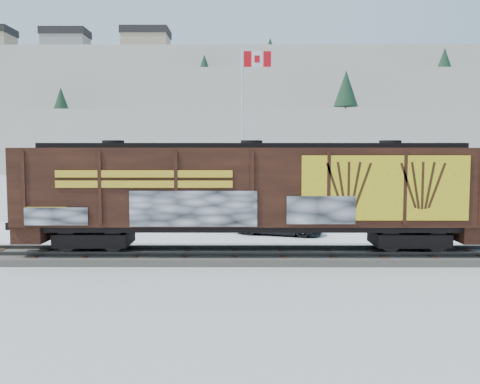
{
  "coord_description": "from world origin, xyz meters",
  "views": [
    {
      "loc": [
        0.3,
        -22.2,
        4.57
      ],
      "look_at": [
        0.23,
        3.0,
        2.58
      ],
      "focal_mm": 40.0,
      "sensor_mm": 36.0,
      "label": 1
    }
  ],
  "objects_px": {
    "hopper_railcar": "(252,190)",
    "car_white": "(248,215)",
    "car_silver": "(197,217)",
    "car_dark": "(278,222)",
    "flagpole": "(244,158)"
  },
  "relations": [
    {
      "from": "hopper_railcar",
      "to": "car_white",
      "type": "distance_m",
      "value": 8.3
    },
    {
      "from": "car_silver",
      "to": "car_white",
      "type": "distance_m",
      "value": 2.91
    },
    {
      "from": "car_silver",
      "to": "car_dark",
      "type": "distance_m",
      "value": 4.83
    },
    {
      "from": "car_dark",
      "to": "car_white",
      "type": "bearing_deg",
      "value": 59.04
    },
    {
      "from": "car_white",
      "to": "hopper_railcar",
      "type": "bearing_deg",
      "value": -158.72
    },
    {
      "from": "hopper_railcar",
      "to": "car_white",
      "type": "relative_size",
      "value": 3.84
    },
    {
      "from": "car_white",
      "to": "car_dark",
      "type": "height_order",
      "value": "car_white"
    },
    {
      "from": "flagpole",
      "to": "car_silver",
      "type": "relative_size",
      "value": 2.56
    },
    {
      "from": "hopper_railcar",
      "to": "car_silver",
      "type": "distance_m",
      "value": 8.83
    },
    {
      "from": "flagpole",
      "to": "car_silver",
      "type": "xyz_separation_m",
      "value": [
        -2.72,
        -4.56,
        -3.3
      ]
    },
    {
      "from": "car_white",
      "to": "car_dark",
      "type": "xyz_separation_m",
      "value": [
        1.6,
        -1.75,
        -0.13
      ]
    },
    {
      "from": "hopper_railcar",
      "to": "flagpole",
      "type": "distance_m",
      "value": 12.64
    },
    {
      "from": "car_silver",
      "to": "car_white",
      "type": "relative_size",
      "value": 0.87
    },
    {
      "from": "hopper_railcar",
      "to": "car_white",
      "type": "height_order",
      "value": "hopper_railcar"
    },
    {
      "from": "flagpole",
      "to": "hopper_railcar",
      "type": "bearing_deg",
      "value": -88.82
    }
  ]
}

